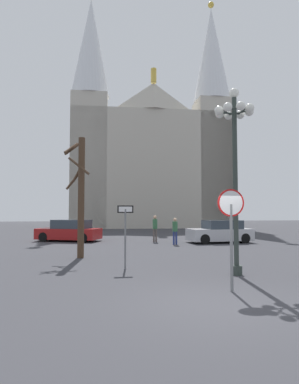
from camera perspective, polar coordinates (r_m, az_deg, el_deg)
name	(u,v)px	position (r m, az deg, el deg)	size (l,w,h in m)	color
ground_plane	(216,304)	(7.92, 11.56, -18.64)	(120.00, 120.00, 0.00)	#38383D
cathedral	(149,159)	(44.88, -0.06, 5.69)	(20.34, 14.06, 29.70)	#BCB5A5
stop_sign	(231,220)	(8.90, 14.02, -4.75)	(0.73, 0.08, 2.68)	slate
one_way_arrow_sign	(125,229)	(12.07, -4.23, -6.38)	(0.58, 0.07, 2.30)	slate
street_lamp	(235,147)	(11.46, 14.64, 7.51)	(1.37, 1.37, 6.27)	#2D3833
bare_tree	(80,193)	(15.14, -11.93, -0.14)	(1.20, 1.39, 5.52)	#473323
parked_car_near_red	(70,231)	(23.58, -13.75, -6.62)	(4.65, 3.19, 1.48)	maroon
parked_car_far_silver	(220,232)	(22.37, 12.20, -6.83)	(4.30, 2.25, 1.48)	#B7B7BC
pedestrian_walking	(175,229)	(20.55, 4.47, -6.36)	(0.32, 0.32, 1.66)	navy
pedestrian_standing	(155,226)	(22.23, 0.97, -5.91)	(0.32, 0.32, 1.79)	#594C47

